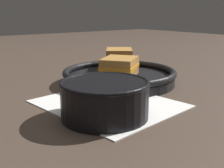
% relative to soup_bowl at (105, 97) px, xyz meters
% --- Properties ---
extents(ground_plane, '(4.00, 4.00, 0.00)m').
position_rel_soup_bowl_xyz_m(ground_plane, '(-0.07, 0.05, -0.04)').
color(ground_plane, '#47382D').
extents(napkin, '(0.32, 0.28, 0.00)m').
position_rel_soup_bowl_xyz_m(napkin, '(-0.06, 0.06, -0.04)').
color(napkin, white).
rests_on(napkin, ground_plane).
extents(soup_bowl, '(0.17, 0.17, 0.07)m').
position_rel_soup_bowl_xyz_m(soup_bowl, '(0.00, 0.00, 0.00)').
color(soup_bowl, black).
rests_on(soup_bowl, ground_plane).
extents(spoon, '(0.13, 0.09, 0.01)m').
position_rel_soup_bowl_xyz_m(spoon, '(-0.04, 0.06, -0.03)').
color(spoon, '#B7B7BC').
rests_on(spoon, napkin).
extents(skillet, '(0.32, 0.32, 0.04)m').
position_rel_soup_bowl_xyz_m(skillet, '(-0.19, 0.19, -0.02)').
color(skillet, black).
rests_on(skillet, ground_plane).
extents(sandwich_near_left, '(0.12, 0.13, 0.05)m').
position_rel_soup_bowl_xyz_m(sandwich_near_left, '(-0.12, 0.14, 0.02)').
color(sandwich_near_left, '#B27A38').
rests_on(sandwich_near_left, skillet).
extents(sandwich_near_right, '(0.13, 0.12, 0.05)m').
position_rel_soup_bowl_xyz_m(sandwich_near_right, '(-0.26, 0.25, 0.02)').
color(sandwich_near_right, '#B27A38').
rests_on(sandwich_near_right, skillet).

